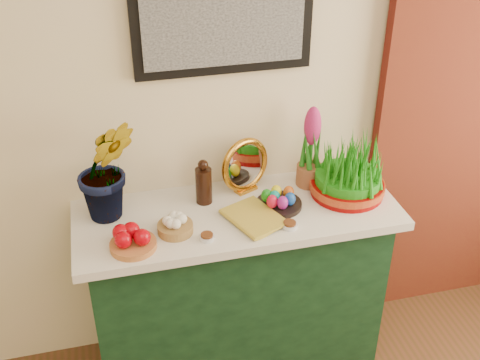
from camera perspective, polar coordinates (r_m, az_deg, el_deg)
name	(u,v)px	position (r m, az deg, el deg)	size (l,w,h in m)	color
sideboard	(237,291)	(2.89, -0.24, -10.44)	(1.30, 0.45, 0.85)	#163D1F
tablecloth	(237,213)	(2.61, -0.27, -3.18)	(1.40, 0.55, 0.04)	silver
hyacinth_green	(105,154)	(2.47, -12.71, 2.46)	(0.30, 0.25, 0.60)	#206E18
apple_bowl	(133,240)	(2.40, -10.14, -5.59)	(0.20, 0.20, 0.09)	#AE6431
garlic_basket	(175,225)	(2.46, -6.18, -4.29)	(0.17, 0.17, 0.08)	olive
vinegar_cruet	(204,184)	(2.61, -3.46, -0.35)	(0.07, 0.07, 0.21)	black
mirror	(245,166)	(2.68, 0.48, 1.36)	(0.25, 0.15, 0.25)	#C08122
book	(236,225)	(2.48, -0.40, -4.28)	(0.17, 0.25, 0.03)	gold
spice_dish_left	(207,237)	(2.43, -3.15, -5.40)	(0.06, 0.06, 0.03)	silver
spice_dish_right	(290,225)	(2.50, 4.72, -4.26)	(0.07, 0.07, 0.03)	silver
egg_plate	(279,200)	(2.61, 3.69, -1.94)	(0.22, 0.22, 0.08)	black
hyacinth_pink	(311,151)	(2.71, 6.73, 2.79)	(0.12, 0.12, 0.39)	brown
wheatgrass_sabzeh	(349,170)	(2.69, 10.28, 0.91)	(0.34, 0.34, 0.28)	#860403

